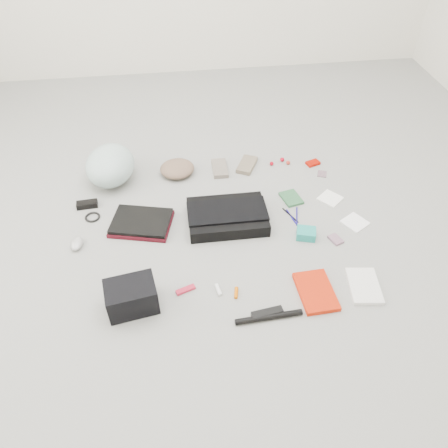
{
  "coord_description": "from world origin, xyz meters",
  "views": [
    {
      "loc": [
        -0.23,
        -1.65,
        1.63
      ],
      "look_at": [
        0.0,
        0.0,
        0.05
      ],
      "focal_mm": 35.0,
      "sensor_mm": 36.0,
      "label": 1
    }
  ],
  "objects": [
    {
      "name": "bike_pump",
      "position": [
        0.12,
        -0.58,
        0.01
      ],
      "size": [
        0.3,
        0.04,
        0.03
      ],
      "primitive_type": "cylinder",
      "rotation": [
        0.0,
        1.57,
        0.05
      ],
      "color": "black",
      "rests_on": "ground_plane"
    },
    {
      "name": "pen_black",
      "position": [
        0.38,
        0.07,
        0.0
      ],
      "size": [
        0.06,
        0.13,
        0.01
      ],
      "primitive_type": "cylinder",
      "rotation": [
        1.57,
        0.0,
        0.43
      ],
      "color": "black",
      "rests_on": "ground_plane"
    },
    {
      "name": "beanie",
      "position": [
        -0.22,
        0.54,
        0.04
      ],
      "size": [
        0.24,
        0.23,
        0.07
      ],
      "primitive_type": "ellipsoid",
      "rotation": [
        0.0,
        0.0,
        0.14
      ],
      "color": "brown",
      "rests_on": "ground_plane"
    },
    {
      "name": "altoids_tin",
      "position": [
        0.64,
        0.52,
        0.01
      ],
      "size": [
        0.1,
        0.08,
        0.02
      ],
      "primitive_type": "cube",
      "rotation": [
        0.0,
        0.0,
        0.33
      ],
      "color": "#A80C00",
      "rests_on": "ground_plane"
    },
    {
      "name": "ground_plane",
      "position": [
        0.0,
        0.0,
        0.0
      ],
      "size": [
        4.0,
        4.0,
        0.0
      ],
      "primitive_type": "plane",
      "color": "gray"
    },
    {
      "name": "notepad",
      "position": [
        0.42,
        0.21,
        0.01
      ],
      "size": [
        0.13,
        0.15,
        0.02
      ],
      "primitive_type": "cube",
      "rotation": [
        0.0,
        0.0,
        0.23
      ],
      "color": "#295A36",
      "rests_on": "ground_plane"
    },
    {
      "name": "napkin_bottom",
      "position": [
        0.72,
        -0.03,
        0.0
      ],
      "size": [
        0.16,
        0.16,
        0.01
      ],
      "primitive_type": "cube",
      "rotation": [
        0.0,
        0.0,
        0.54
      ],
      "color": "white",
      "rests_on": "ground_plane"
    },
    {
      "name": "toiletry_tube_orange",
      "position": [
        -0.0,
        -0.42,
        0.01
      ],
      "size": [
        0.03,
        0.06,
        0.02
      ],
      "primitive_type": "cylinder",
      "rotation": [
        1.57,
        0.0,
        -0.21
      ],
      "color": "#D15B00",
      "rests_on": "ground_plane"
    },
    {
      "name": "book_white",
      "position": [
        0.6,
        -0.47,
        0.01
      ],
      "size": [
        0.17,
        0.23,
        0.02
      ],
      "primitive_type": "cube",
      "rotation": [
        0.0,
        0.0,
        -0.14
      ],
      "color": "silver",
      "rests_on": "ground_plane"
    },
    {
      "name": "pen_blue",
      "position": [
        0.38,
        0.06,
        0.0
      ],
      "size": [
        0.03,
        0.12,
        0.01
      ],
      "primitive_type": "cylinder",
      "rotation": [
        1.57,
        0.0,
        0.2
      ],
      "color": "#140C8F",
      "rests_on": "ground_plane"
    },
    {
      "name": "power_brick",
      "position": [
        -0.74,
        0.3,
        0.02
      ],
      "size": [
        0.12,
        0.06,
        0.03
      ],
      "primitive_type": "cube",
      "rotation": [
        0.0,
        0.0,
        0.07
      ],
      "color": "black",
      "rests_on": "ground_plane"
    },
    {
      "name": "mitten_left",
      "position": [
        0.05,
        0.54,
        0.01
      ],
      "size": [
        0.09,
        0.18,
        0.03
      ],
      "primitive_type": "cube",
      "rotation": [
        0.0,
        0.0,
        -0.02
      ],
      "color": "gray",
      "rests_on": "ground_plane"
    },
    {
      "name": "cable_coil",
      "position": [
        -0.7,
        0.2,
        0.01
      ],
      "size": [
        0.1,
        0.1,
        0.01
      ],
      "primitive_type": "torus",
      "rotation": [
        0.0,
        0.0,
        -0.19
      ],
      "color": "black",
      "rests_on": "ground_plane"
    },
    {
      "name": "mitten_right",
      "position": [
        0.22,
        0.56,
        0.01
      ],
      "size": [
        0.16,
        0.2,
        0.03
      ],
      "primitive_type": "cube",
      "rotation": [
        0.0,
        0.0,
        -0.47
      ],
      "color": "#7B6D58",
      "rests_on": "ground_plane"
    },
    {
      "name": "laptop_sleeve",
      "position": [
        -0.44,
        0.1,
        0.01
      ],
      "size": [
        0.36,
        0.31,
        0.02
      ],
      "primitive_type": "cube",
      "rotation": [
        0.0,
        0.0,
        -0.25
      ],
      "color": "#470B14",
      "rests_on": "ground_plane"
    },
    {
      "name": "u_lock",
      "position": [
        0.12,
        -0.56,
        0.01
      ],
      "size": [
        0.15,
        0.05,
        0.03
      ],
      "primitive_type": "cube",
      "rotation": [
        0.0,
        0.0,
        0.13
      ],
      "color": "black",
      "rests_on": "ground_plane"
    },
    {
      "name": "bag_flap",
      "position": [
        0.03,
        0.07,
        0.08
      ],
      "size": [
        0.43,
        0.2,
        0.01
      ],
      "primitive_type": "cube",
      "rotation": [
        0.0,
        0.0,
        -0.01
      ],
      "color": "black",
      "rests_on": "messenger_bag"
    },
    {
      "name": "lollipop_c",
      "position": [
        0.48,
        0.54,
        0.01
      ],
      "size": [
        0.03,
        0.03,
        0.03
      ],
      "primitive_type": "sphere",
      "rotation": [
        0.0,
        0.0,
        0.13
      ],
      "color": "red",
      "rests_on": "ground_plane"
    },
    {
      "name": "camera_bag",
      "position": [
        -0.47,
        -0.43,
        0.07
      ],
      "size": [
        0.24,
        0.19,
        0.14
      ],
      "primitive_type": "cube",
      "rotation": [
        0.0,
        0.0,
        0.16
      ],
      "color": "black",
      "rests_on": "ground_plane"
    },
    {
      "name": "lollipop_a",
      "position": [
        0.38,
        0.55,
        0.01
      ],
      "size": [
        0.03,
        0.03,
        0.02
      ],
      "primitive_type": "sphere",
      "rotation": [
        0.0,
        0.0,
        0.17
      ],
      "color": "#AA0313",
      "rests_on": "ground_plane"
    },
    {
      "name": "pen_navy",
      "position": [
        0.41,
        0.06,
        0.0
      ],
      "size": [
        0.04,
        0.14,
        0.01
      ],
      "primitive_type": "cylinder",
      "rotation": [
        1.57,
        0.0,
        -0.25
      ],
      "color": "navy",
      "rests_on": "ground_plane"
    },
    {
      "name": "multitool",
      "position": [
        -0.23,
        -0.37,
        0.01
      ],
      "size": [
        0.1,
        0.06,
        0.01
      ],
      "primitive_type": "cube",
      "rotation": [
        0.0,
        0.0,
        0.34
      ],
      "color": "#B01931",
      "rests_on": "ground_plane"
    },
    {
      "name": "napkin_top",
      "position": [
        0.65,
        0.18,
        0.0
      ],
      "size": [
        0.16,
        0.16,
        0.01
      ],
      "primitive_type": "cube",
      "rotation": [
        0.0,
        0.0,
        0.7
      ],
      "color": "white",
      "rests_on": "ground_plane"
    },
    {
      "name": "laptop",
      "position": [
        -0.44,
        0.1,
        0.03
      ],
      "size": [
        0.35,
        0.29,
        0.02
      ],
      "primitive_type": "cube",
      "rotation": [
        0.0,
        0.0,
        -0.25
      ],
      "color": "black",
      "rests_on": "laptop_sleeve"
    },
    {
      "name": "lollipop_b",
      "position": [
        0.45,
        0.58,
        0.01
      ],
      "size": [
        0.03,
        0.03,
        0.03
      ],
      "primitive_type": "sphere",
      "rotation": [
        0.0,
        0.0,
        -0.05
      ],
      "color": "#A50214",
      "rests_on": "ground_plane"
    },
    {
      "name": "accordion_wallet",
      "position": [
        0.42,
        -0.1,
        0.02
      ],
      "size": [
        0.12,
        0.1,
        0.05
      ],
      "primitive_type": "cube",
      "rotation": [
        0.0,
        0.0,
        -0.29
      ],
      "color": "teal",
      "rests_on": "ground_plane"
    },
    {
      "name": "toiletry_tube_white",
      "position": [
        -0.08,
        -0.4,
        0.01
      ],
      "size": [
        0.03,
        0.07,
        0.02
      ],
      "primitive_type": "cylinder",
      "rotation": [
        1.57,
        0.0,
        0.18
      ],
      "color": "silver",
      "rests_on": "ground_plane"
    },
    {
      "name": "book_red",
      "position": [
        0.37,
        -0.47,
        0.01
      ],
      "size": [
        0.17,
        0.24,
        0.02
      ],
      "primitive_type": "cube",
      "rotation": [
        0.0,
        0.0,
        0.04
      ],
      "color": "red",
      "rests_on": "ground_plane"
    },
    {
      "name": "mouse",
      "position": [
        -0.76,
        -0.01,
        0.02
      ],
      "size": [
        0.07,
        0.1,
        0.04
      ],
      "primitive_type": "ellipsoid",
      "rotation": [
        0.0,
        0.0,
        -0.05
      ],
      "color": "#A1A1A1",
      "rests_on": "ground_plane"
    },
    {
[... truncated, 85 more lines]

